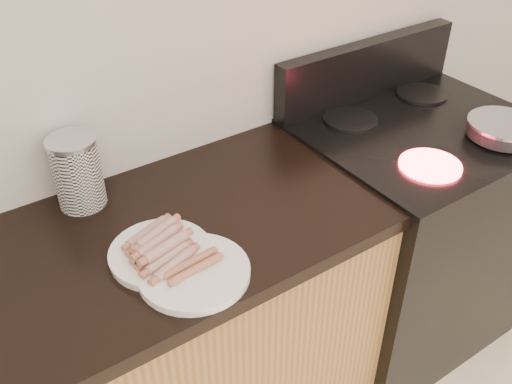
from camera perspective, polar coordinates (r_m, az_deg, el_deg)
wall_back at (r=1.56m, az=-10.66°, el=15.83°), size 4.00×0.04×2.60m
stove at (r=2.18m, az=14.59°, el=-4.20°), size 0.76×0.65×0.91m
stove_panel at (r=2.06m, az=11.08°, el=11.97°), size 0.76×0.06×0.20m
burner_near_left at (r=1.73m, az=17.02°, el=2.56°), size 0.18×0.18×0.01m
burner_near_right at (r=1.98m, az=23.50°, el=5.48°), size 0.18×0.18×0.01m
burner_far_left at (r=1.92m, az=9.45°, el=7.18°), size 0.18×0.18×0.01m
burner_far_right at (r=2.15m, az=16.24°, el=9.42°), size 0.18×0.18×0.01m
frying_pan at (r=1.94m, az=23.63°, el=5.81°), size 0.22×0.39×0.05m
main_plate at (r=1.37m, az=-9.51°, el=-6.19°), size 0.31×0.31×0.02m
side_plate at (r=1.32m, az=-6.22°, el=-7.97°), size 0.33×0.33×0.02m
hotdog_pile at (r=1.36m, az=-9.63°, el=-5.30°), size 0.12×0.20×0.05m
plain_sausages at (r=1.30m, az=-6.28°, el=-7.36°), size 0.13×0.06×0.02m
canister at (r=1.54m, az=-17.44°, el=1.92°), size 0.13×0.13×0.20m
mug at (r=1.57m, az=-16.83°, el=0.54°), size 0.10×0.10×0.10m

